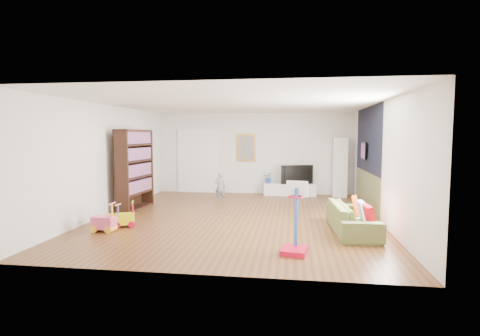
# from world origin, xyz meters

# --- Properties ---
(floor) EXTENTS (6.50, 7.50, 0.00)m
(floor) POSITION_xyz_m (0.00, 0.00, 0.00)
(floor) COLOR brown
(floor) RESTS_ON ground
(ceiling) EXTENTS (6.50, 7.50, 0.00)m
(ceiling) POSITION_xyz_m (0.00, 0.00, 2.70)
(ceiling) COLOR white
(ceiling) RESTS_ON ground
(wall_back) EXTENTS (6.50, 0.00, 2.70)m
(wall_back) POSITION_xyz_m (0.00, 3.75, 1.35)
(wall_back) COLOR silver
(wall_back) RESTS_ON ground
(wall_front) EXTENTS (6.50, 0.00, 2.70)m
(wall_front) POSITION_xyz_m (0.00, -3.75, 1.35)
(wall_front) COLOR silver
(wall_front) RESTS_ON ground
(wall_left) EXTENTS (0.00, 7.50, 2.70)m
(wall_left) POSITION_xyz_m (-3.25, 0.00, 1.35)
(wall_left) COLOR silver
(wall_left) RESTS_ON ground
(wall_right) EXTENTS (0.00, 7.50, 2.70)m
(wall_right) POSITION_xyz_m (3.25, 0.00, 1.35)
(wall_right) COLOR silver
(wall_right) RESTS_ON ground
(navy_accent) EXTENTS (0.01, 3.20, 1.70)m
(navy_accent) POSITION_xyz_m (3.23, 1.40, 1.85)
(navy_accent) COLOR black
(navy_accent) RESTS_ON wall_right
(olive_wainscot) EXTENTS (0.01, 3.20, 1.00)m
(olive_wainscot) POSITION_xyz_m (3.23, 1.40, 0.50)
(olive_wainscot) COLOR brown
(olive_wainscot) RESTS_ON wall_right
(doorway) EXTENTS (1.45, 0.06, 2.10)m
(doorway) POSITION_xyz_m (-1.90, 3.71, 1.05)
(doorway) COLOR white
(doorway) RESTS_ON ground
(painting_back) EXTENTS (0.62, 0.06, 0.92)m
(painting_back) POSITION_xyz_m (-0.25, 3.71, 1.55)
(painting_back) COLOR gold
(painting_back) RESTS_ON wall_back
(artwork_right) EXTENTS (0.04, 0.56, 0.46)m
(artwork_right) POSITION_xyz_m (3.17, 1.60, 1.55)
(artwork_right) COLOR #7F3F8C
(artwork_right) RESTS_ON wall_right
(media_console) EXTENTS (1.69, 0.46, 0.39)m
(media_console) POSITION_xyz_m (1.22, 3.47, 0.20)
(media_console) COLOR silver
(media_console) RESTS_ON ground
(tall_cabinet) EXTENTS (0.47, 0.47, 1.89)m
(tall_cabinet) POSITION_xyz_m (2.80, 3.47, 0.94)
(tall_cabinet) COLOR white
(tall_cabinet) RESTS_ON ground
(bookshelf) EXTENTS (0.47, 1.46, 2.11)m
(bookshelf) POSITION_xyz_m (-2.82, 0.57, 1.05)
(bookshelf) COLOR black
(bookshelf) RESTS_ON ground
(sofa) EXTENTS (0.87, 2.00, 0.57)m
(sofa) POSITION_xyz_m (2.51, -1.03, 0.29)
(sofa) COLOR olive
(sofa) RESTS_ON ground
(basketball_hoop) EXTENTS (0.49, 0.57, 1.20)m
(basketball_hoop) POSITION_xyz_m (1.33, -2.59, 0.60)
(basketball_hoop) COLOR red
(basketball_hoop) RESTS_ON ground
(ride_on_yellow) EXTENTS (0.47, 0.38, 0.55)m
(ride_on_yellow) POSITION_xyz_m (-2.27, -1.28, 0.27)
(ride_on_yellow) COLOR yellow
(ride_on_yellow) RESTS_ON ground
(ride_on_orange) EXTENTS (0.40, 0.28, 0.50)m
(ride_on_orange) POSITION_xyz_m (-2.53, -1.34, 0.25)
(ride_on_orange) COLOR #F8A32F
(ride_on_orange) RESTS_ON ground
(ride_on_pink) EXTENTS (0.45, 0.29, 0.59)m
(ride_on_pink) POSITION_xyz_m (-2.51, -1.72, 0.30)
(ride_on_pink) COLOR #DC4D7B
(ride_on_pink) RESTS_ON ground
(child) EXTENTS (0.36, 0.28, 0.86)m
(child) POSITION_xyz_m (-0.84, 2.12, 0.43)
(child) COLOR slate
(child) RESTS_ON ground
(tv) EXTENTS (1.05, 0.45, 0.61)m
(tv) POSITION_xyz_m (1.41, 3.48, 0.70)
(tv) COLOR black
(tv) RESTS_ON media_console
(vase_plant) EXTENTS (0.38, 0.35, 0.36)m
(vase_plant) POSITION_xyz_m (0.53, 3.50, 0.57)
(vase_plant) COLOR #234195
(vase_plant) RESTS_ON media_console
(pillow_left) EXTENTS (0.14, 0.40, 0.39)m
(pillow_left) POSITION_xyz_m (2.73, -1.57, 0.45)
(pillow_left) COLOR red
(pillow_left) RESTS_ON sofa
(pillow_center) EXTENTS (0.12, 0.38, 0.38)m
(pillow_center) POSITION_xyz_m (2.69, -1.06, 0.45)
(pillow_center) COLOR white
(pillow_center) RESTS_ON sofa
(pillow_right) EXTENTS (0.16, 0.40, 0.39)m
(pillow_right) POSITION_xyz_m (2.66, -0.48, 0.45)
(pillow_right) COLOR #BA3A09
(pillow_right) RESTS_ON sofa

